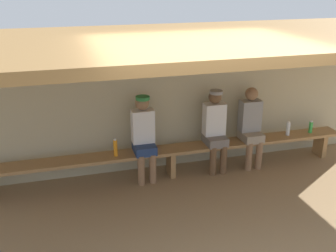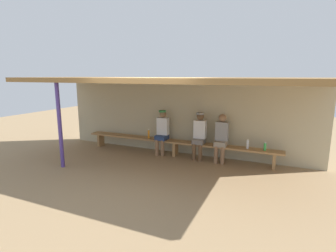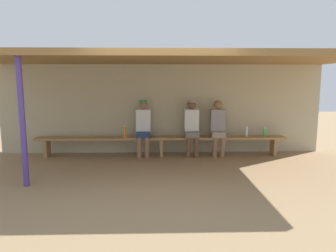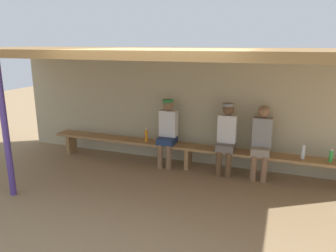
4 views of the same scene
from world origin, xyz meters
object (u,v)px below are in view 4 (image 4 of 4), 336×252
Objects in this scene: player_in_red at (262,140)px; player_in_white at (226,135)px; water_bottle_orange at (331,156)px; water_bottle_clear at (303,152)px; bench at (188,149)px; support_post at (5,130)px; player_in_blue at (168,130)px; water_bottle_blue at (146,135)px.

player_in_white is at bearing 179.96° from player_in_red.
water_bottle_clear reaches higher than water_bottle_orange.
bench is at bearing -179.87° from player_in_red.
support_post is 1.64× the size of player_in_white.
player_in_blue and player_in_white have the same top height.
water_bottle_blue is at bearing -179.31° from water_bottle_clear.
water_bottle_clear is 2.95m from water_bottle_blue.
water_bottle_clear is at bearing 25.46° from support_post.
player_in_white is 1.62m from water_bottle_blue.
support_post reaches higher than water_bottle_clear.
water_bottle_orange is 0.44m from water_bottle_clear.
water_bottle_blue is at bearing -178.68° from player_in_white.
water_bottle_clear is (0.70, -0.00, -0.15)m from player_in_red.
player_in_red is 0.99× the size of player_in_white.
bench is at bearing -0.47° from player_in_blue.
support_post is 2.86m from player_in_blue.
water_bottle_clear is at bearing 0.05° from bench.
player_in_white is 5.55× the size of water_bottle_clear.
bench is 0.56m from player_in_blue.
player_in_blue is 2.94m from water_bottle_orange.
player_in_red reaches higher than bench.
support_post reaches higher than player_in_red.
water_bottle_clear is 0.86× the size of water_bottle_blue.
player_in_red is 0.63m from player_in_white.
water_bottle_orange is (1.77, -0.01, -0.18)m from player_in_white.
player_in_red reaches higher than water_bottle_orange.
bench is at bearing 41.84° from support_post.
support_post is 9.08× the size of water_bottle_clear.
water_bottle_blue is (-0.45, -0.04, -0.15)m from player_in_blue.
water_bottle_clear is at bearing -0.07° from player_in_white.
water_bottle_blue is at bearing -179.06° from player_in_red.
player_in_white is at bearing 0.28° from bench.
player_in_white is (1.17, 0.00, 0.00)m from player_in_blue.
player_in_white is at bearing 179.66° from water_bottle_orange.
player_in_red is at bearing 0.94° from water_bottle_blue.
water_bottle_blue is at bearing -175.24° from player_in_blue.
player_in_red reaches higher than water_bottle_clear.
player_in_blue is (-1.80, 0.00, 0.02)m from player_in_red.
player_in_blue reaches higher than bench.
support_post reaches higher than player_in_blue.
player_in_blue reaches higher than water_bottle_clear.
player_in_red is (3.71, 2.10, -0.37)m from support_post.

